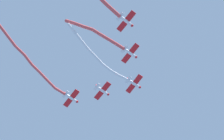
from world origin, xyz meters
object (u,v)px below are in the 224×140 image
at_px(airplane_right_wing, 130,53).
at_px(airplane_slot, 71,98).
at_px(airplane_trail, 126,21).
at_px(airplane_lead, 134,84).
at_px(airplane_left_wing, 102,91).

distance_m(airplane_right_wing, airplane_slot, 20.40).
height_order(airplane_right_wing, airplane_trail, airplane_right_wing).
bearing_deg(airplane_lead, airplane_right_wing, -132.32).
bearing_deg(airplane_left_wing, airplane_right_wing, -92.79).
distance_m(airplane_left_wing, airplane_slot, 8.76).
bearing_deg(airplane_slot, airplane_right_wing, -75.90).
relative_size(airplane_right_wing, airplane_slot, 1.00).
height_order(airplane_lead, airplane_left_wing, same).
bearing_deg(airplane_right_wing, airplane_lead, 46.05).
bearing_deg(airplane_slot, airplane_trail, -92.60).
bearing_deg(airplane_right_wing, airplane_trail, -133.95).
xyz_separation_m(airplane_lead, airplane_right_wing, (6.35, 6.03, 0.30)).
relative_size(airplane_left_wing, airplane_right_wing, 1.00).
distance_m(airplane_lead, airplane_trail, 17.51).
xyz_separation_m(airplane_lead, airplane_trail, (12.71, 12.05, 0.00)).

